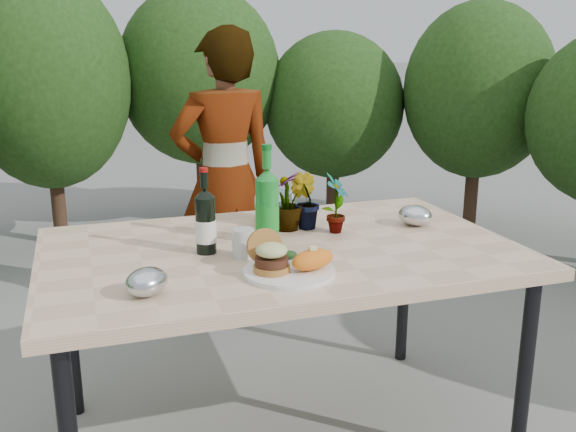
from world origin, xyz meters
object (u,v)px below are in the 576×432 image
object	(u,v)px
patio_table	(281,262)
person	(225,180)
dinner_plate	(289,272)
wine_bottle	(206,222)

from	to	relation	value
patio_table	person	size ratio (longest dim) A/B	1.06
dinner_plate	person	size ratio (longest dim) A/B	0.19
dinner_plate	patio_table	bearing A→B (deg)	77.71
patio_table	wine_bottle	size ratio (longest dim) A/B	5.56
dinner_plate	wine_bottle	size ratio (longest dim) A/B	0.97
wine_bottle	person	size ratio (longest dim) A/B	0.19
patio_table	dinner_plate	xyz separation A→B (m)	(-0.06, -0.27, 0.06)
dinner_plate	wine_bottle	bearing A→B (deg)	124.91
patio_table	dinner_plate	size ratio (longest dim) A/B	5.71
patio_table	person	xyz separation A→B (m)	(0.06, 1.13, 0.06)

